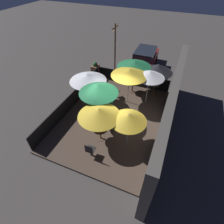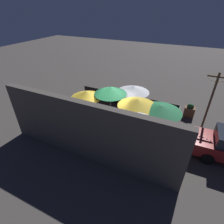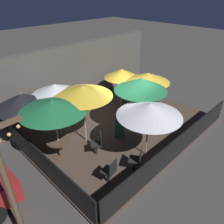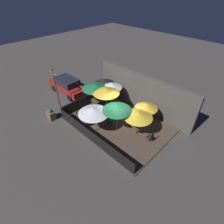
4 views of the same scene
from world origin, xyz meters
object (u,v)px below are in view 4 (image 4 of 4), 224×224
planter_box (51,114)px  parked_car_0 (68,86)px  patio_chair_1 (97,112)px  patio_umbrella_3 (117,107)px  patio_umbrella_1 (95,86)px  patio_chair_0 (79,115)px  patio_umbrella_6 (146,106)px  patio_chair_4 (151,137)px  patio_chair_3 (85,122)px  patio_umbrella_0 (138,115)px  patio_umbrella_5 (106,91)px  dining_table_0 (137,128)px  patio_chair_2 (129,121)px  patio_umbrella_7 (93,111)px  dining_table_1 (96,101)px  dining_table_2 (105,94)px  patron_0 (110,117)px  patio_umbrella_4 (112,85)px  light_post (56,87)px  patio_umbrella_2 (104,81)px

planter_box → parked_car_0: 4.37m
patio_chair_1 → patio_umbrella_3: bearing=-141.5°
patio_umbrella_1 → patio_chair_0: size_ratio=2.50×
patio_chair_0 → patio_umbrella_6: bearing=-61.8°
patio_chair_0 → patio_chair_4: 5.98m
patio_chair_4 → planter_box: bearing=23.2°
patio_chair_1 → patio_chair_3: size_ratio=1.03×
patio_umbrella_0 → patio_umbrella_1: size_ratio=0.90×
patio_chair_4 → patio_umbrella_5: bearing=-5.0°
patio_umbrella_5 → patio_chair_3: size_ratio=2.68×
dining_table_0 → patio_chair_2: bearing=160.8°
patio_chair_1 → parked_car_0: bearing=31.9°
patio_umbrella_1 → patio_chair_4: size_ratio=2.52×
patio_umbrella_0 → patio_umbrella_7: patio_umbrella_7 is taller
patio_umbrella_7 → patio_chair_0: bearing=-179.3°
patio_umbrella_6 → dining_table_1: 4.85m
patio_umbrella_7 → patio_chair_1: 2.28m
dining_table_0 → dining_table_2: size_ratio=1.03×
planter_box → patio_chair_4: bearing=25.0°
patio_umbrella_7 → patio_umbrella_3: bearing=48.6°
dining_table_0 → patio_chair_3: (-3.39, -2.21, -0.12)m
patio_umbrella_7 → patio_chair_3: (-0.87, -0.26, -1.44)m
patio_umbrella_3 → planter_box: size_ratio=2.36×
dining_table_1 → planter_box: planter_box is taller
patio_umbrella_6 → patio_chair_3: size_ratio=2.22×
patio_umbrella_3 → patron_0: patio_umbrella_3 is taller
patio_umbrella_4 → dining_table_2: size_ratio=2.95×
dining_table_0 → dining_table_1: 4.84m
patio_umbrella_1 → parked_car_0: size_ratio=0.51×
dining_table_2 → parked_car_0: bearing=-155.7°
dining_table_2 → patio_umbrella_5: bearing=-39.6°
dining_table_0 → patio_umbrella_3: bearing=-153.8°
dining_table_0 → patio_chair_1: 3.81m
patio_umbrella_0 → patio_umbrella_4: 4.27m
patio_umbrella_5 → patio_umbrella_7: 2.49m
patio_chair_4 → patron_0: 3.59m
dining_table_2 → planter_box: bearing=-102.4°
patio_chair_3 → patio_chair_4: 5.12m
patio_chair_3 → parked_car_0: 5.99m
patio_umbrella_0 → planter_box: patio_umbrella_0 is taller
patio_umbrella_1 → parked_car_0: patio_umbrella_1 is taller
patio_chair_0 → patron_0: bearing=-64.4°
patio_umbrella_6 → patio_chair_2: size_ratio=2.11×
patio_umbrella_5 → patron_0: (1.19, -0.75, -1.63)m
patio_umbrella_7 → light_post: size_ratio=0.58×
patio_umbrella_0 → patio_chair_0: 5.03m
patio_chair_3 → parked_car_0: parked_car_0 is taller
patio_umbrella_1 → patio_umbrella_2: 1.53m
dining_table_0 → light_post: bearing=-163.9°
patio_chair_0 → patron_0: (2.07, 1.53, 0.08)m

